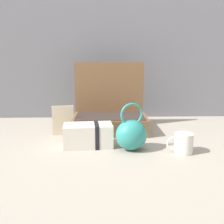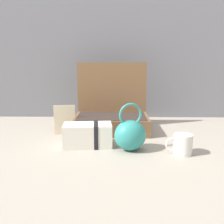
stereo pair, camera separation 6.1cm
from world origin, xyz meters
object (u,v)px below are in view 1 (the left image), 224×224
(cream_toiletry_bag, at_px, (89,135))
(coffee_mug, at_px, (183,143))
(open_suitcase, at_px, (110,115))
(teal_pouch_handbag, at_px, (131,134))
(info_card_left, at_px, (63,120))

(cream_toiletry_bag, bearing_deg, coffee_mug, -13.50)
(open_suitcase, height_order, coffee_mug, open_suitcase)
(teal_pouch_handbag, height_order, info_card_left, teal_pouch_handbag)
(teal_pouch_handbag, relative_size, info_card_left, 1.35)
(open_suitcase, bearing_deg, cream_toiletry_bag, -111.00)
(open_suitcase, xyz_separation_m, cream_toiletry_bag, (-0.11, -0.29, -0.04))
(coffee_mug, distance_m, info_card_left, 0.67)
(cream_toiletry_bag, distance_m, info_card_left, 0.25)
(open_suitcase, relative_size, cream_toiletry_bag, 1.76)
(open_suitcase, bearing_deg, info_card_left, -160.67)
(open_suitcase, distance_m, coffee_mug, 0.51)
(open_suitcase, relative_size, teal_pouch_handbag, 1.90)
(teal_pouch_handbag, bearing_deg, open_suitcase, 105.14)
(cream_toiletry_bag, relative_size, coffee_mug, 2.01)
(teal_pouch_handbag, height_order, coffee_mug, teal_pouch_handbag)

